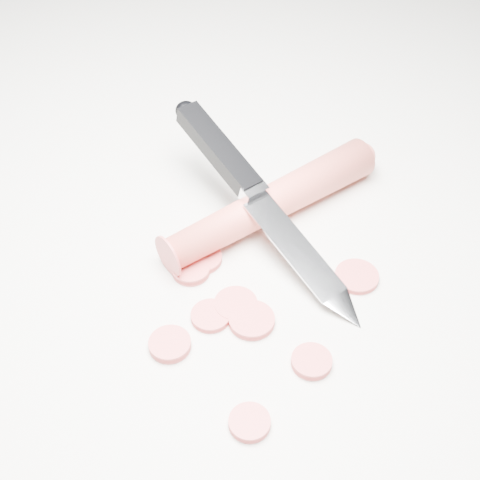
# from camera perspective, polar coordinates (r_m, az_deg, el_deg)

# --- Properties ---
(ground) EXTENTS (2.40, 2.40, 0.00)m
(ground) POSITION_cam_1_polar(r_m,az_deg,el_deg) (0.57, 0.39, -1.59)
(ground) COLOR silver
(ground) RESTS_ON ground
(carrot) EXTENTS (0.17, 0.18, 0.03)m
(carrot) POSITION_cam_1_polar(r_m,az_deg,el_deg) (0.59, 2.73, 3.21)
(carrot) COLOR #DE5245
(carrot) RESTS_ON ground
(carrot_slice_0) EXTENTS (0.03, 0.03, 0.01)m
(carrot_slice_0) POSITION_cam_1_polar(r_m,az_deg,el_deg) (0.53, -2.52, -6.49)
(carrot_slice_0) COLOR #D04948
(carrot_slice_0) RESTS_ON ground
(carrot_slice_1) EXTENTS (0.03, 0.03, 0.01)m
(carrot_slice_1) POSITION_cam_1_polar(r_m,az_deg,el_deg) (0.51, -6.01, -8.84)
(carrot_slice_1) COLOR #D04948
(carrot_slice_1) RESTS_ON ground
(carrot_slice_2) EXTENTS (0.03, 0.03, 0.01)m
(carrot_slice_2) POSITION_cam_1_polar(r_m,az_deg,el_deg) (0.57, -3.29, -1.55)
(carrot_slice_2) COLOR #D04948
(carrot_slice_2) RESTS_ON ground
(carrot_slice_3) EXTENTS (0.04, 0.04, 0.01)m
(carrot_slice_3) POSITION_cam_1_polar(r_m,az_deg,el_deg) (0.53, 1.00, -6.85)
(carrot_slice_3) COLOR #D04948
(carrot_slice_3) RESTS_ON ground
(carrot_slice_4) EXTENTS (0.04, 0.04, 0.01)m
(carrot_slice_4) POSITION_cam_1_polar(r_m,az_deg,el_deg) (0.56, 9.93, -3.09)
(carrot_slice_4) COLOR #D04948
(carrot_slice_4) RESTS_ON ground
(carrot_slice_5) EXTENTS (0.03, 0.03, 0.01)m
(carrot_slice_5) POSITION_cam_1_polar(r_m,az_deg,el_deg) (0.56, -4.21, -2.56)
(carrot_slice_5) COLOR #D04948
(carrot_slice_5) RESTS_ON ground
(carrot_slice_6) EXTENTS (0.03, 0.03, 0.01)m
(carrot_slice_6) POSITION_cam_1_polar(r_m,az_deg,el_deg) (0.53, -0.36, -5.53)
(carrot_slice_6) COLOR #D04948
(carrot_slice_6) RESTS_ON ground
(carrot_slice_7) EXTENTS (0.03, 0.03, 0.01)m
(carrot_slice_7) POSITION_cam_1_polar(r_m,az_deg,el_deg) (0.48, 0.82, -15.31)
(carrot_slice_7) COLOR #D04948
(carrot_slice_7) RESTS_ON ground
(carrot_slice_8) EXTENTS (0.03, 0.03, 0.01)m
(carrot_slice_8) POSITION_cam_1_polar(r_m,az_deg,el_deg) (0.51, 6.13, -10.27)
(carrot_slice_8) COLOR #D04948
(carrot_slice_8) RESTS_ON ground
(kitchen_knife) EXTENTS (0.21, 0.20, 0.08)m
(kitchen_knife) POSITION_cam_1_polar(r_m,az_deg,el_deg) (0.57, 2.09, 3.25)
(kitchen_knife) COLOR silver
(kitchen_knife) RESTS_ON ground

